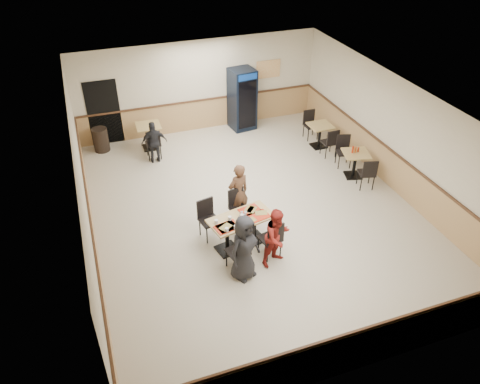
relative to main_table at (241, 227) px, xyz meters
name	(u,v)px	position (x,y,z in m)	size (l,w,h in m)	color
ground	(254,210)	(0.77, 1.17, -0.53)	(10.00, 10.00, 0.00)	beige
room_shell	(278,136)	(2.54, 3.72, 0.05)	(10.00, 10.00, 10.00)	silver
main_table	(241,227)	(0.00, 0.00, 0.00)	(1.60, 1.03, 0.79)	black
main_chairs	(239,229)	(-0.05, -0.01, -0.03)	(1.64, 1.96, 1.00)	black
diner_woman_left	(244,248)	(-0.28, -0.98, 0.25)	(0.76, 0.50, 1.56)	black
diner_woman_right	(277,237)	(0.55, -0.80, 0.18)	(0.69, 0.53, 1.41)	maroon
diner_man_opposite	(238,193)	(0.28, 0.98, 0.26)	(0.57, 0.37, 1.57)	brown
lone_diner	(154,142)	(-1.12, 4.47, 0.12)	(0.76, 0.32, 1.30)	black
tabletop_clutter	(241,219)	(-0.02, -0.07, 0.29)	(1.36, 0.86, 0.12)	#B5230C
side_table_near	(355,161)	(4.06, 1.75, -0.02)	(0.86, 0.86, 0.76)	black
side_table_near_chair_south	(367,172)	(4.06, 1.15, -0.05)	(0.44, 0.44, 0.96)	black
side_table_near_chair_north	(344,152)	(4.06, 2.36, -0.05)	(0.44, 0.44, 0.96)	black
side_table_far	(320,132)	(3.95, 3.66, -0.03)	(0.70, 0.70, 0.75)	black
side_table_far_chair_south	(329,142)	(3.95, 3.07, -0.05)	(0.44, 0.44, 0.95)	black
side_table_far_chair_north	(311,125)	(3.95, 4.26, -0.05)	(0.44, 0.44, 0.95)	black
condiment_caddy	(355,150)	(4.03, 1.80, 0.32)	(0.23, 0.06, 0.20)	#A4270B
back_table	(149,133)	(-1.12, 5.37, 0.00)	(0.76, 0.76, 0.79)	black
back_table_chair_lone	(153,143)	(-1.12, 4.73, -0.02)	(0.46, 0.46, 1.00)	black
pepsi_cooler	(242,99)	(2.11, 5.76, 0.50)	(0.86, 0.86, 2.05)	black
trash_bin	(101,140)	(-2.58, 5.72, -0.15)	(0.48, 0.48, 0.75)	black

